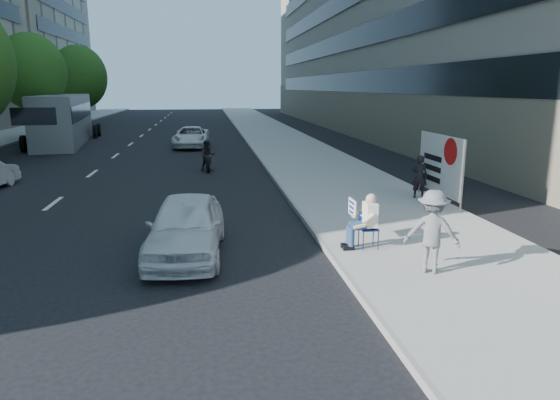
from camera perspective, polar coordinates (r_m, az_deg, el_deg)
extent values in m
plane|color=black|center=(10.19, -0.50, -9.44)|extent=(160.00, 160.00, 0.00)
cube|color=gray|center=(30.05, 1.89, 5.59)|extent=(5.00, 120.00, 0.15)
cube|color=gray|center=(45.61, 16.44, 20.08)|extent=(14.00, 70.00, 20.00)
cylinder|color=#382616|center=(41.33, -26.07, 8.26)|extent=(0.30, 0.30, 2.97)
ellipsoid|color=#255516|center=(41.27, -26.54, 12.97)|extent=(4.80, 4.80, 5.52)
cylinder|color=#382616|center=(54.83, -21.68, 9.29)|extent=(0.30, 0.30, 2.62)
ellipsoid|color=#255516|center=(54.78, -21.99, 12.90)|extent=(5.40, 5.40, 6.21)
cylinder|color=#122350|center=(11.71, 9.49, -4.67)|extent=(0.02, 0.02, 0.45)
cylinder|color=#122350|center=(11.82, 11.16, -4.57)|extent=(0.02, 0.02, 0.45)
cylinder|color=#122350|center=(12.04, 8.97, -4.16)|extent=(0.02, 0.02, 0.45)
cylinder|color=#122350|center=(12.15, 10.60, -4.07)|extent=(0.02, 0.02, 0.45)
cube|color=#122350|center=(11.86, 10.10, -3.26)|extent=(0.40, 0.40, 0.03)
cube|color=#122350|center=(11.98, 9.85, -2.16)|extent=(0.40, 0.02, 0.40)
cylinder|color=navy|center=(11.68, 9.24, -3.04)|extent=(0.44, 0.17, 0.17)
cylinder|color=navy|center=(11.68, 8.17, -4.18)|extent=(0.14, 0.14, 0.46)
cube|color=black|center=(11.74, 7.85, -5.45)|extent=(0.26, 0.11, 0.10)
cylinder|color=navy|center=(11.86, 8.96, -2.78)|extent=(0.44, 0.17, 0.17)
cylinder|color=navy|center=(11.86, 7.90, -3.90)|extent=(0.14, 0.14, 0.46)
cube|color=black|center=(11.93, 7.58, -5.16)|extent=(0.26, 0.11, 0.10)
cube|color=silver|center=(11.77, 10.26, -1.64)|extent=(0.26, 0.42, 0.56)
sphere|color=tan|center=(11.69, 10.33, 0.12)|extent=(0.23, 0.23, 0.23)
ellipsoid|color=gray|center=(11.69, 10.43, 0.26)|extent=(0.22, 0.24, 0.19)
ellipsoid|color=gray|center=(11.68, 9.95, -0.23)|extent=(0.10, 0.14, 0.13)
cylinder|color=silver|center=(11.52, 10.06, -2.10)|extent=(0.30, 0.10, 0.25)
cylinder|color=tan|center=(11.51, 9.08, -3.01)|extent=(0.29, 0.09, 0.14)
cylinder|color=silver|center=(11.99, 9.56, -1.25)|extent=(0.26, 0.20, 0.32)
cylinder|color=tan|center=(12.10, 8.75, -1.58)|extent=(0.30, 0.21, 0.18)
cube|color=white|center=(12.19, 8.25, -0.82)|extent=(0.03, 0.55, 0.40)
imported|color=slate|center=(10.54, 17.00, -3.46)|extent=(1.27, 1.04, 1.71)
imported|color=black|center=(17.53, 15.65, 2.58)|extent=(0.64, 0.59, 1.47)
cylinder|color=#4C4C4C|center=(15.75, 20.18, 2.50)|extent=(0.06, 0.06, 2.20)
cylinder|color=#4C4C4C|center=(18.41, 15.79, 4.20)|extent=(0.06, 0.06, 2.20)
cube|color=silver|center=(17.04, 17.79, 3.92)|extent=(0.04, 3.00, 1.90)
cylinder|color=#A50C0C|center=(16.34, 18.90, 5.26)|extent=(0.01, 0.84, 0.84)
cube|color=black|center=(17.45, 17.04, 4.67)|extent=(0.01, 1.30, 0.18)
cube|color=black|center=(17.50, 16.97, 3.53)|extent=(0.01, 1.30, 0.18)
cube|color=black|center=(17.56, 16.89, 2.41)|extent=(0.01, 1.30, 0.18)
imported|color=silver|center=(11.79, -10.68, -2.94)|extent=(1.94, 4.22, 1.40)
imported|color=silver|center=(33.07, -10.08, 7.10)|extent=(2.43, 4.88, 1.33)
cylinder|color=black|center=(23.07, -8.25, 3.88)|extent=(0.18, 0.65, 0.64)
cylinder|color=black|center=(24.45, -8.26, 4.38)|extent=(0.18, 0.65, 0.64)
cube|color=black|center=(23.73, -8.27, 4.68)|extent=(0.35, 1.22, 0.35)
imported|color=black|center=(23.61, -8.28, 5.04)|extent=(0.74, 0.60, 1.42)
cube|color=slate|center=(37.84, -23.49, 8.44)|extent=(3.96, 12.22, 3.30)
cube|color=black|center=(38.16, -25.43, 9.13)|extent=(1.48, 11.42, 1.00)
cube|color=black|center=(37.50, -21.67, 9.41)|extent=(1.48, 11.42, 1.00)
cube|color=black|center=(32.04, -26.33, 8.56)|extent=(2.39, 0.36, 1.00)
cylinder|color=black|center=(34.00, -27.28, 5.75)|extent=(0.37, 1.02, 1.00)
cylinder|color=black|center=(33.27, -23.20, 6.01)|extent=(0.37, 1.02, 1.00)
cylinder|color=black|center=(35.89, -26.28, 6.15)|extent=(0.37, 1.02, 1.00)
cylinder|color=black|center=(35.20, -22.38, 6.40)|extent=(0.37, 1.02, 1.00)
cylinder|color=black|center=(41.61, -23.80, 7.13)|extent=(0.37, 1.02, 1.00)
cylinder|color=black|center=(41.02, -20.41, 7.34)|extent=(0.37, 1.02, 1.00)
cylinder|color=black|center=(43.06, -23.28, 7.33)|extent=(0.37, 1.02, 1.00)
cylinder|color=black|center=(42.49, -20.00, 7.54)|extent=(0.37, 1.02, 1.00)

